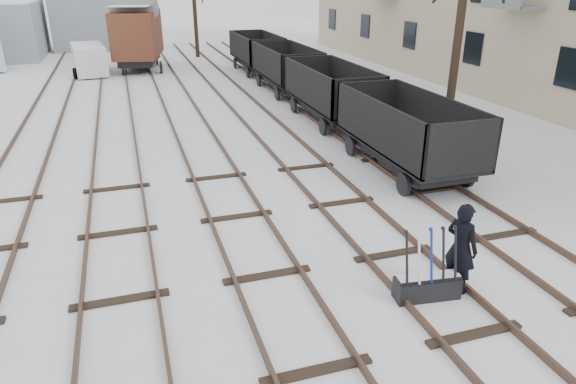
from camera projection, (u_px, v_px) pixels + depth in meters
name	position (u px, v px, depth m)	size (l,w,h in m)	color
ground	(267.00, 276.00, 10.94)	(120.00, 120.00, 0.00)	white
tracks	(185.00, 116.00, 22.89)	(13.90, 52.00, 0.16)	black
shed_right	(97.00, 20.00, 44.00)	(7.00, 6.00, 4.50)	gray
ground_frame	(427.00, 285.00, 10.12)	(1.34, 0.57, 1.49)	black
worker	(461.00, 248.00, 10.16)	(0.69, 0.46, 1.90)	black
freight_wagon_a	(405.00, 143.00, 16.53)	(2.34, 5.85, 2.39)	black
freight_wagon_b	(331.00, 100.00, 22.14)	(2.34, 5.85, 2.39)	black
freight_wagon_c	(286.00, 75.00, 27.75)	(2.34, 5.85, 2.39)	black
freight_wagon_d	(257.00, 58.00, 33.36)	(2.34, 5.85, 2.39)	black
box_van_wagon	(137.00, 32.00, 33.54)	(3.86, 5.88, 4.15)	black
panel_van	(89.00, 59.00, 32.50)	(2.28, 4.38, 1.85)	silver
tree_near	(457.00, 45.00, 17.46)	(0.30, 0.30, 7.42)	black
tree_far_left	(94.00, 7.00, 43.88)	(0.30, 0.30, 6.70)	black
tree_far_right	(195.00, 10.00, 38.42)	(0.30, 0.30, 6.83)	black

